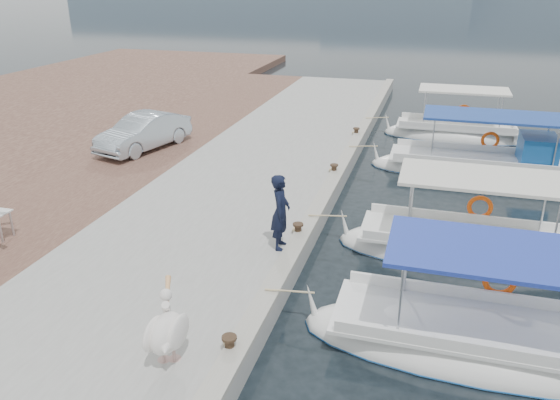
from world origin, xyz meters
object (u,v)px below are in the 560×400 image
(fishing_caique_e, at_px, (455,135))
(pelican, at_px, (167,330))
(fishing_caique_c, at_px, (465,252))
(parked_car, at_px, (144,132))
(fishing_caique_d, at_px, (484,169))
(fishing_caique_b, at_px, (481,346))
(fisherman, at_px, (281,212))

(fishing_caique_e, height_order, pelican, fishing_caique_e)
(fishing_caique_c, xyz_separation_m, fishing_caique_e, (-0.18, 11.58, 0.00))
(pelican, height_order, parked_car, parked_car)
(fishing_caique_e, relative_size, pelican, 4.11)
(pelican, bearing_deg, fishing_caique_e, 74.39)
(fishing_caique_c, bearing_deg, fishing_caique_d, 83.34)
(fishing_caique_b, relative_size, fishing_caique_e, 1.12)
(pelican, relative_size, fisherman, 0.80)
(fishing_caique_c, xyz_separation_m, pelican, (-5.23, -6.50, 1.00))
(fishing_caique_c, relative_size, fishing_caique_d, 0.83)
(fishing_caique_c, height_order, pelican, fishing_caique_c)
(fishing_caique_c, bearing_deg, fishing_caique_e, 90.89)
(pelican, bearing_deg, fishing_caique_c, 51.17)
(fishing_caique_c, xyz_separation_m, fisherman, (-4.53, -1.78, 1.34))
(fisherman, bearing_deg, parked_car, 40.86)
(fishing_caique_b, xyz_separation_m, fishing_caique_e, (-0.38, 15.60, 0.00))
(parked_car, bearing_deg, fishing_caique_c, -7.08)
(fishing_caique_e, bearing_deg, fishing_caique_d, -78.31)
(fishing_caique_c, distance_m, fishing_caique_d, 6.89)
(fishing_caique_e, xyz_separation_m, fisherman, (-4.35, -13.36, 1.34))
(fishing_caique_d, relative_size, parked_car, 1.96)
(fishing_caique_b, xyz_separation_m, parked_car, (-12.16, 8.82, 1.05))
(pelican, distance_m, parked_car, 13.15)
(fishing_caique_e, distance_m, pelican, 18.80)
(parked_car, bearing_deg, fishing_caique_d, 23.91)
(fishing_caique_d, xyz_separation_m, parked_car, (-12.76, -2.05, 1.00))
(fishing_caique_b, height_order, fishing_caique_e, same)
(fishing_caique_b, bearing_deg, fisherman, 154.64)
(fishing_caique_e, xyz_separation_m, pelican, (-5.05, -18.08, 1.00))
(pelican, bearing_deg, fisherman, 81.53)
(fishing_caique_d, height_order, fisherman, fisherman)
(fishing_caique_b, xyz_separation_m, fishing_caique_c, (-0.20, 4.02, 0.00))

